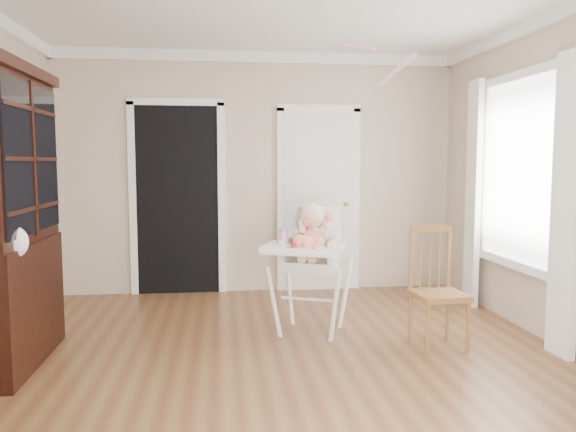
{
  "coord_description": "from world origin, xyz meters",
  "views": [
    {
      "loc": [
        -0.42,
        -3.89,
        1.48
      ],
      "look_at": [
        0.14,
        0.73,
        1.03
      ],
      "focal_mm": 35.0,
      "sensor_mm": 36.0,
      "label": 1
    }
  ],
  "objects": [
    {
      "name": "floor",
      "position": [
        0.0,
        0.0,
        0.0
      ],
      "size": [
        5.0,
        5.0,
        0.0
      ],
      "primitive_type": "plane",
      "color": "brown",
      "rests_on": "ground"
    },
    {
      "name": "wall_back",
      "position": [
        0.0,
        2.5,
        1.35
      ],
      "size": [
        4.5,
        0.0,
        4.5
      ],
      "primitive_type": "plane",
      "rotation": [
        1.57,
        0.0,
        0.0
      ],
      "color": "#C7B39B",
      "rests_on": "floor"
    },
    {
      "name": "doorway",
      "position": [
        -0.9,
        2.48,
        1.11
      ],
      "size": [
        1.06,
        0.05,
        2.22
      ],
      "color": "black",
      "rests_on": "wall_back"
    },
    {
      "name": "closet_door",
      "position": [
        0.7,
        2.48,
        1.02
      ],
      "size": [
        0.96,
        0.09,
        2.13
      ],
      "color": "white",
      "rests_on": "wall_back"
    },
    {
      "name": "window_right",
      "position": [
        2.18,
        0.8,
        1.29
      ],
      "size": [
        0.13,
        1.84,
        2.3
      ],
      "color": "white",
      "rests_on": "wall_right"
    },
    {
      "name": "high_chair",
      "position": [
        0.34,
        0.83,
        0.69
      ],
      "size": [
        0.88,
        0.97,
        1.12
      ],
      "rotation": [
        0.0,
        0.0,
        -0.4
      ],
      "color": "white",
      "rests_on": "floor"
    },
    {
      "name": "baby",
      "position": [
        0.36,
        0.85,
        0.87
      ],
      "size": [
        0.31,
        0.33,
        0.52
      ],
      "rotation": [
        0.0,
        0.0,
        -0.4
      ],
      "color": "beige",
      "rests_on": "high_chair"
    },
    {
      "name": "cake",
      "position": [
        0.24,
        0.59,
        0.83
      ],
      "size": [
        0.22,
        0.22,
        0.1
      ],
      "color": "silver",
      "rests_on": "high_chair"
    },
    {
      "name": "sippy_cup",
      "position": [
        0.11,
        0.81,
        0.85
      ],
      "size": [
        0.08,
        0.08,
        0.18
      ],
      "rotation": [
        0.0,
        0.0,
        -0.4
      ],
      "color": "pink",
      "rests_on": "high_chair"
    },
    {
      "name": "china_cabinet",
      "position": [
        -1.99,
        0.33,
        1.08
      ],
      "size": [
        0.57,
        1.28,
        2.16
      ],
      "color": "black",
      "rests_on": "floor"
    },
    {
      "name": "dining_chair",
      "position": [
        1.3,
        0.36,
        0.45
      ],
      "size": [
        0.42,
        0.42,
        0.96
      ],
      "rotation": [
        0.0,
        0.0,
        0.08
      ],
      "color": "brown",
      "rests_on": "floor"
    },
    {
      "name": "streamer",
      "position": [
        0.59,
        0.27,
        2.33
      ],
      "size": [
        0.19,
        0.47,
        0.15
      ],
      "primitive_type": null,
      "rotation": [
        0.26,
        0.0,
        0.33
      ],
      "color": "pink",
      "rests_on": "ceiling"
    }
  ]
}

